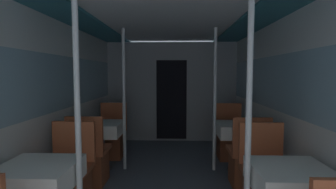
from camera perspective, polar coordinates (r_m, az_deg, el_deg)
wall_left at (r=3.43m, az=-23.99°, el=-1.64°), size 0.05×6.67×2.09m
wall_right at (r=3.34m, az=24.34°, el=-1.82°), size 0.05×6.67×2.09m
ceiling_panel at (r=3.15m, az=-0.19°, el=17.44°), size 2.77×6.67×0.07m
bulkhead_far at (r=5.58m, az=0.78°, el=0.53°), size 2.72×0.09×2.09m
dining_table_left_0 at (r=2.47m, az=-26.43°, el=-16.00°), size 0.59×0.59×0.71m
chair_left_far_0 at (r=3.04m, az=-20.99°, el=-17.91°), size 0.46×0.46×0.92m
support_pole_left_0 at (r=2.21m, az=-19.02°, el=-5.86°), size 0.05×0.05×2.09m
dining_table_left_1 at (r=4.08m, az=-14.20°, el=-7.53°), size 0.59×0.59×0.71m
chair_left_near_1 at (r=3.65m, az=-16.60°, el=-13.94°), size 0.46×0.46×0.92m
chair_left_far_1 at (r=4.67m, az=-12.21°, el=-9.73°), size 0.46×0.46×0.92m
support_pole_left_1 at (r=3.93m, az=-9.56°, el=-1.18°), size 0.05×0.05×2.09m
dining_table_right_0 at (r=2.37m, az=25.16°, el=-16.81°), size 0.59×0.59×0.71m
chair_right_far_0 at (r=2.96m, az=20.49°, el=-18.50°), size 0.46×0.46×0.92m
support_pole_right_0 at (r=2.13m, az=17.11°, el=-6.16°), size 0.05×0.05×2.09m
dining_table_right_1 at (r=4.03m, az=14.90°, el=-7.72°), size 0.59×0.59×0.71m
chair_right_near_1 at (r=3.59m, az=16.85°, el=-14.28°), size 0.46×0.46×0.92m
chair_right_far_1 at (r=4.62m, az=13.27°, el=-9.91°), size 0.46×0.46×0.92m
support_pole_right_1 at (r=3.89m, az=10.16°, el=-1.24°), size 0.05×0.05×2.09m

